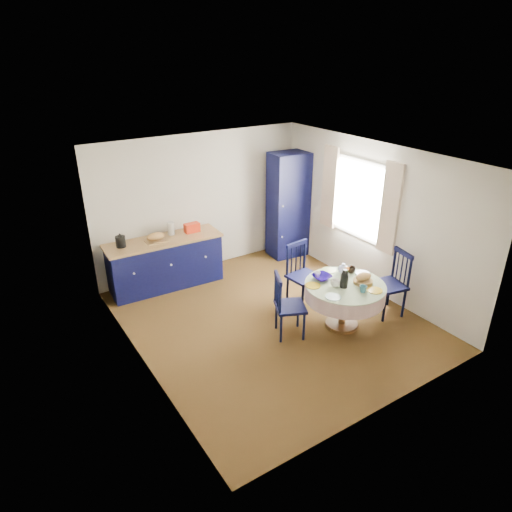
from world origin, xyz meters
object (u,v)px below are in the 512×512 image
Objects in this scene: chair_far at (302,274)px; mug_a at (335,283)px; mug_d at (317,275)px; kitchen_counter at (165,262)px; pantry_cabinet at (288,205)px; chair_left at (287,305)px; chair_right at (391,283)px; cobalt_bowl at (322,277)px; mug_b at (363,289)px; dining_table at (345,291)px; mug_c at (351,270)px.

chair_far reaches higher than mug_a.
kitchen_counter is at bearing 124.18° from mug_d.
pantry_cabinet is 2.11× the size of chair_left.
mug_a is at bearing -56.63° from kitchen_counter.
chair_right is 1.20m from mug_d.
pantry_cabinet is 2.43m from mug_d.
chair_far is (-0.96, -1.69, -0.50)m from pantry_cabinet.
chair_far is at bearing -44.75° from kitchen_counter.
chair_right is at bearing -22.24° from cobalt_bowl.
mug_a is at bearing -106.76° from pantry_cabinet.
chair_left reaches higher than mug_b.
mug_a is 1.27× the size of mug_b.
chair_right is 3.78× the size of cobalt_bowl.
chair_far is 10.97× the size of mug_d.
kitchen_counter reaches higher than mug_a.
kitchen_counter is at bearing 127.09° from chair_far.
mug_d is 0.34× the size of cobalt_bowl.
dining_table is 1.21× the size of chair_left.
chair_far is at bearing 85.30° from mug_a.
mug_a is (-1.03, 0.14, 0.23)m from chair_right.
dining_table is 12.41× the size of mug_d.
cobalt_bowl is (-0.50, 0.08, -0.02)m from mug_c.
chair_right is 8.31× the size of mug_c.
kitchen_counter is 2.37m from chair_far.
chair_right is at bearing -7.58° from dining_table.
pantry_cabinet is 2.89m from chair_left.
chair_left is 1.19m from mug_c.
mug_c is at bearing 62.42° from mug_b.
mug_d is at bearing 106.26° from cobalt_bowl.
mug_c reaches higher than cobalt_bowl.
cobalt_bowl is (-0.23, 0.61, -0.02)m from mug_b.
chair_right is 1.15m from cobalt_bowl.
dining_table reaches higher than chair_left.
mug_d is (-1.07, 0.50, 0.22)m from chair_right.
mug_b is (0.22, -0.33, -0.00)m from mug_a.
mug_c is at bearing -16.88° from mug_d.
mug_a reaches higher than mug_c.
chair_far is 8.27× the size of mug_c.
mug_a is (-1.03, -2.53, -0.26)m from pantry_cabinet.
chair_far is 0.80m from mug_c.
chair_far is at bearing 97.19° from mug_b.
mug_c is (1.16, -0.04, 0.26)m from chair_left.
kitchen_counter is 3.02m from mug_a.
kitchen_counter is 14.62× the size of mug_a.
chair_left is at bearing -121.08° from pantry_cabinet.
mug_d is at bearing 117.96° from dining_table.
chair_right is at bearing -84.52° from pantry_cabinet.
mug_b is at bearing -88.44° from chair_far.
chair_far is at bearing 77.90° from mug_d.
cobalt_bowl is at bearing -61.98° from chair_left.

